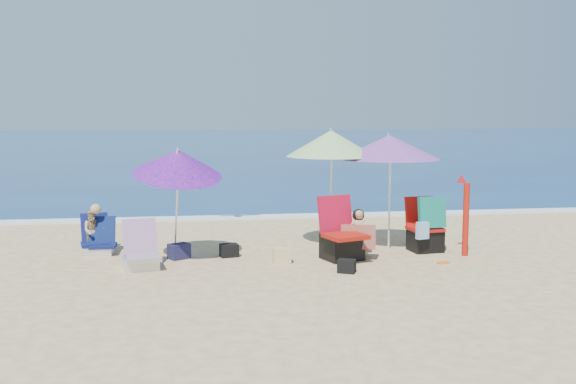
{
  "coord_description": "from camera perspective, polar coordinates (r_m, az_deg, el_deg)",
  "views": [
    {
      "loc": [
        -1.78,
        -9.69,
        2.42
      ],
      "look_at": [
        -0.3,
        1.0,
        1.1
      ],
      "focal_mm": 40.17,
      "sensor_mm": 36.0,
      "label": 1
    }
  ],
  "objects": [
    {
      "name": "bag_black_a",
      "position": [
        11.01,
        -5.24,
        -5.17
      ],
      "size": [
        0.33,
        0.27,
        0.22
      ],
      "color": "black",
      "rests_on": "ground"
    },
    {
      "name": "bag_black_b",
      "position": [
        9.93,
        5.22,
        -6.55
      ],
      "size": [
        0.32,
        0.28,
        0.2
      ],
      "color": "black",
      "rests_on": "ground"
    },
    {
      "name": "foam",
      "position": [
        15.09,
        -1.01,
        -2.18
      ],
      "size": [
        120.0,
        0.5,
        0.04
      ],
      "color": "white",
      "rests_on": "ground"
    },
    {
      "name": "camp_chair_left",
      "position": [
        10.73,
        4.75,
        -4.33
      ],
      "size": [
        0.79,
        1.04,
        1.07
      ],
      "color": "#A3150B",
      "rests_on": "ground"
    },
    {
      "name": "chair_navy",
      "position": [
        11.63,
        -16.24,
        -4.49
      ],
      "size": [
        0.52,
        0.56,
        0.62
      ],
      "color": "#0D164B",
      "rests_on": "ground"
    },
    {
      "name": "bag_tan",
      "position": [
        10.51,
        -0.54,
        -5.66
      ],
      "size": [
        0.28,
        0.2,
        0.24
      ],
      "color": "tan",
      "rests_on": "ground"
    },
    {
      "name": "umbrella_turquoise",
      "position": [
        11.58,
        8.95,
        3.95
      ],
      "size": [
        2.14,
        2.14,
        2.08
      ],
      "color": "white",
      "rests_on": "ground"
    },
    {
      "name": "sea",
      "position": [
        54.77,
        -6.05,
        4.36
      ],
      "size": [
        120.0,
        80.0,
        0.12
      ],
      "color": "navy",
      "rests_on": "ground"
    },
    {
      "name": "camp_chair_right",
      "position": [
        11.59,
        12.08,
        -3.41
      ],
      "size": [
        0.61,
        0.74,
        1.0
      ],
      "color": "#A1120B",
      "rests_on": "ground"
    },
    {
      "name": "bag_navy_a",
      "position": [
        10.97,
        -9.62,
        -5.19
      ],
      "size": [
        0.4,
        0.37,
        0.26
      ],
      "color": "#1C1C3D",
      "rests_on": "ground"
    },
    {
      "name": "person_center",
      "position": [
        10.81,
        6.25,
        -3.81
      ],
      "size": [
        0.61,
        0.56,
        0.84
      ],
      "color": "tan",
      "rests_on": "ground"
    },
    {
      "name": "chair_rainbow",
      "position": [
        10.42,
        -12.88,
        -5.52
      ],
      "size": [
        0.66,
        0.78,
        0.75
      ],
      "color": "#DF7A4E",
      "rests_on": "ground"
    },
    {
      "name": "furled_umbrella",
      "position": [
        11.39,
        15.4,
        -1.67
      ],
      "size": [
        0.19,
        0.43,
        1.38
      ],
      "color": "#A6190B",
      "rests_on": "ground"
    },
    {
      "name": "person_left",
      "position": [
        11.74,
        -16.81,
        -3.28
      ],
      "size": [
        0.57,
        0.68,
        0.86
      ],
      "color": "tan",
      "rests_on": "ground"
    },
    {
      "name": "umbrella_striped",
      "position": [
        11.53,
        3.84,
        4.32
      ],
      "size": [
        1.74,
        1.74,
        2.16
      ],
      "color": "white",
      "rests_on": "ground"
    },
    {
      "name": "ground",
      "position": [
        10.14,
        2.47,
        -6.84
      ],
      "size": [
        120.0,
        120.0,
        0.0
      ],
      "color": "#D8BC84",
      "rests_on": "ground"
    },
    {
      "name": "umbrella_blue",
      "position": [
        10.58,
        -9.7,
        2.59
      ],
      "size": [
        1.83,
        1.87,
        1.99
      ],
      "color": "white",
      "rests_on": "ground"
    },
    {
      "name": "orange_item",
      "position": [
        10.8,
        13.59,
        -6.09
      ],
      "size": [
        0.22,
        0.14,
        0.03
      ],
      "color": "orange",
      "rests_on": "ground"
    }
  ]
}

